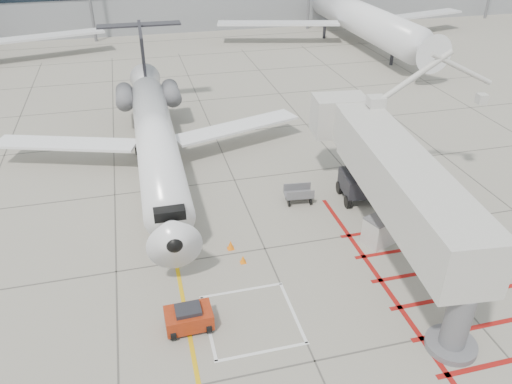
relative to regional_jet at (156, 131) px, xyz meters
name	(u,v)px	position (x,y,z in m)	size (l,w,h in m)	color
ground_plane	(286,297)	(4.89, -12.80, -3.82)	(260.00, 260.00, 0.00)	gray
regional_jet	(156,131)	(0.00, 0.00, 0.00)	(23.14, 29.18, 7.65)	white
jet_bridge	(404,196)	(11.50, -11.09, -0.04)	(8.97, 18.94, 7.58)	beige
pushback_tug	(189,317)	(0.07, -13.59, -3.21)	(2.10, 1.31, 1.22)	#9B2A0F
baggage_cart	(299,194)	(8.25, -4.56, -3.27)	(1.76, 1.11, 1.11)	#5B5A5F
ground_power_unit	(383,229)	(11.44, -9.73, -3.00)	(2.09, 1.22, 1.66)	#B8B5AF
cone_nose	(243,259)	(3.45, -9.68, -3.60)	(0.33, 0.33, 0.46)	orange
cone_side	(231,245)	(3.06, -8.34, -3.56)	(0.38, 0.38, 0.53)	orange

